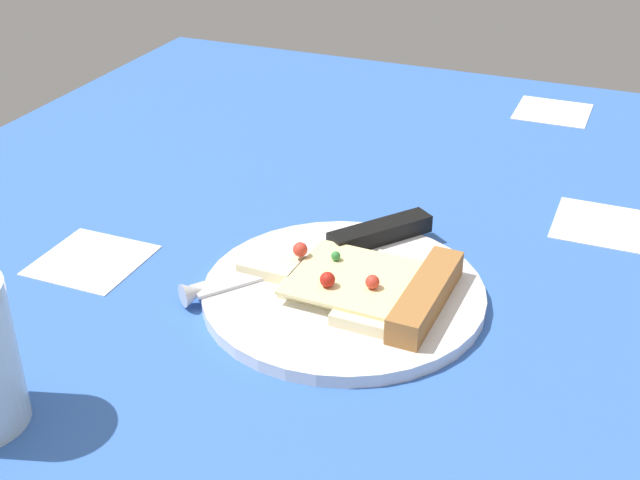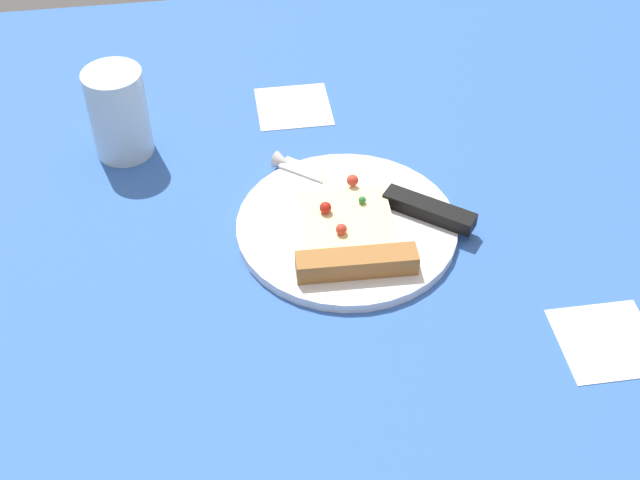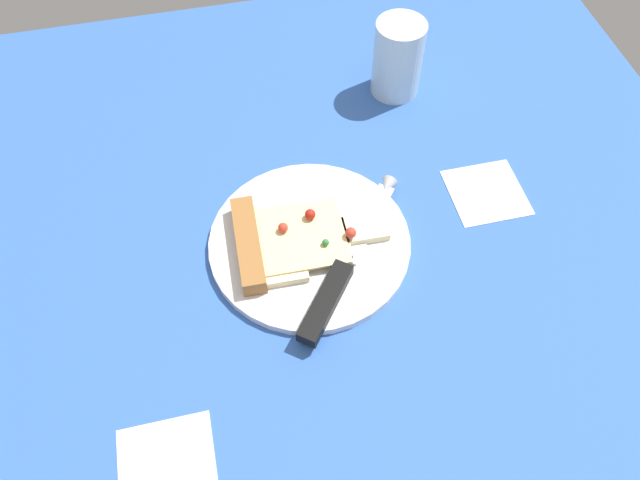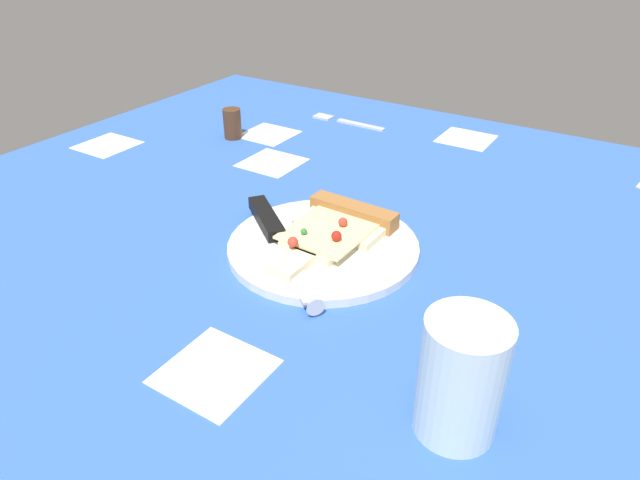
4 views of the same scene
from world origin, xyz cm
name	(u,v)px [view 1 (image 1 of 4)]	position (x,y,z in cm)	size (l,w,h in cm)	color
ground_plane	(401,280)	(-0.03, 0.03, -1.50)	(110.11, 110.11, 3.00)	#3360B7
plate	(344,293)	(6.95, -2.81, 0.54)	(23.24, 23.24, 1.08)	silver
pizza_slice	(373,286)	(7.04, -0.25, 1.88)	(12.08, 17.64, 2.56)	beige
knife	(336,247)	(1.83, -5.47, 1.69)	(20.27, 16.34, 2.45)	silver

